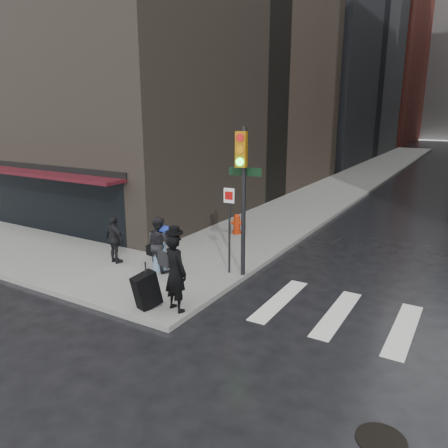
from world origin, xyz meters
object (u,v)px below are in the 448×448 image
at_px(man_jeans, 159,244).
at_px(fire_hydrant, 237,225).
at_px(man_overcoat, 169,275).
at_px(man_greycoat, 115,240).
at_px(traffic_light, 241,183).

distance_m(man_jeans, fire_hydrant, 4.90).
distance_m(man_overcoat, fire_hydrant, 7.21).
bearing_deg(man_overcoat, fire_hydrant, -58.80).
relative_size(man_overcoat, man_greycoat, 1.39).
bearing_deg(man_overcoat, man_greycoat, -11.13).
xyz_separation_m(traffic_light, fire_hydrant, (-2.34, 3.98, -2.50)).
bearing_deg(man_greycoat, man_jeans, -159.91).
distance_m(man_jeans, traffic_light, 3.25).
bearing_deg(man_jeans, man_overcoat, 142.64).
height_order(man_greycoat, traffic_light, traffic_light).
relative_size(man_greycoat, traffic_light, 0.36).
xyz_separation_m(man_overcoat, man_jeans, (-1.99, 2.05, -0.06)).
bearing_deg(man_greycoat, man_overcoat, 166.62).
bearing_deg(fire_hydrant, traffic_light, -59.52).
xyz_separation_m(man_jeans, traffic_light, (2.41, 0.89, 1.99)).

